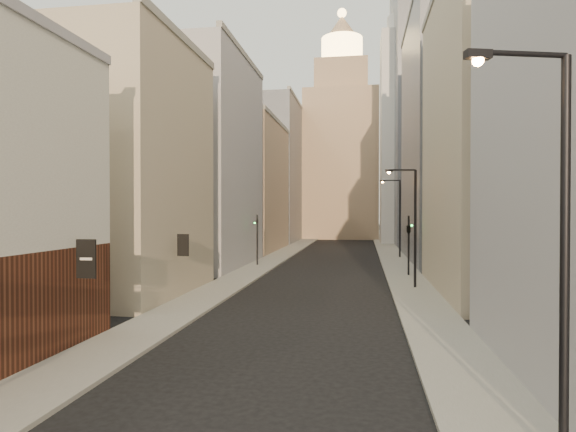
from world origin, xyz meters
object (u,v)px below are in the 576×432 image
(white_tower, at_px, (405,130))
(streetlamp_far, at_px, (398,214))
(streetlamp_near, at_px, (555,234))
(streetlamp_mid, at_px, (412,221))
(traffic_light_left, at_px, (257,228))
(traffic_light_right, at_px, (409,230))
(clock_tower, at_px, (342,148))

(white_tower, height_order, streetlamp_far, white_tower)
(streetlamp_far, bearing_deg, white_tower, 78.19)
(white_tower, bearing_deg, streetlamp_near, -92.37)
(streetlamp_mid, bearing_deg, white_tower, 75.63)
(traffic_light_left, distance_m, traffic_light_right, 14.74)
(clock_tower, relative_size, traffic_light_left, 8.98)
(white_tower, relative_size, streetlamp_mid, 5.02)
(streetlamp_mid, bearing_deg, traffic_light_right, 76.71)
(white_tower, relative_size, traffic_light_left, 8.30)
(white_tower, distance_m, traffic_light_right, 43.39)
(traffic_light_left, xyz_separation_m, traffic_light_right, (13.80, -5.16, 0.13))
(clock_tower, bearing_deg, streetlamp_mid, -82.99)
(streetlamp_mid, distance_m, traffic_light_left, 17.73)
(streetlamp_near, bearing_deg, clock_tower, 80.10)
(clock_tower, relative_size, streetlamp_far, 5.07)
(streetlamp_mid, height_order, traffic_light_right, streetlamp_mid)
(traffic_light_right, bearing_deg, streetlamp_far, -82.87)
(traffic_light_left, bearing_deg, streetlamp_far, -147.49)
(streetlamp_near, relative_size, traffic_light_right, 1.74)
(clock_tower, xyz_separation_m, streetlamp_far, (8.05, -39.44, -12.57))
(traffic_light_right, bearing_deg, traffic_light_left, -12.64)
(streetlamp_near, bearing_deg, white_tower, 72.24)
(white_tower, xyz_separation_m, traffic_light_right, (-3.15, -40.67, -14.80))
(streetlamp_mid, height_order, traffic_light_left, streetlamp_mid)
(traffic_light_right, bearing_deg, clock_tower, -73.96)
(streetlamp_near, height_order, streetlamp_mid, streetlamp_near)
(streetlamp_near, bearing_deg, traffic_light_left, 96.61)
(white_tower, xyz_separation_m, streetlamp_near, (-2.91, -70.27, -13.62))
(clock_tower, distance_m, streetlamp_far, 42.17)
(streetlamp_near, bearing_deg, traffic_light_right, 75.07)
(streetlamp_mid, relative_size, streetlamp_far, 0.93)
(clock_tower, distance_m, white_tower, 17.83)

